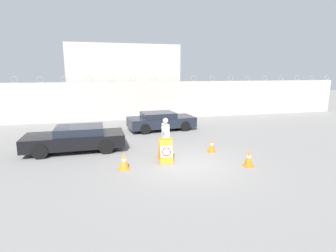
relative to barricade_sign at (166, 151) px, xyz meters
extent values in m
plane|color=gray|center=(0.76, -0.52, -0.51)|extent=(90.00, 90.00, 0.00)
cube|color=#ADA8A0|center=(0.76, 10.63, 0.99)|extent=(36.00, 0.30, 2.99)
torus|color=gray|center=(-8.46, 10.63, 2.70)|extent=(0.47, 0.03, 0.47)
torus|color=gray|center=(-6.78, 10.63, 2.70)|extent=(0.47, 0.03, 0.47)
torus|color=gray|center=(-5.11, 10.63, 2.70)|extent=(0.47, 0.03, 0.47)
torus|color=gray|center=(-3.43, 10.63, 2.70)|extent=(0.47, 0.03, 0.47)
torus|color=gray|center=(-1.76, 10.63, 2.70)|extent=(0.47, 0.03, 0.47)
torus|color=gray|center=(-0.08, 10.63, 2.70)|extent=(0.47, 0.03, 0.47)
torus|color=gray|center=(1.60, 10.63, 2.70)|extent=(0.47, 0.03, 0.47)
torus|color=gray|center=(3.27, 10.63, 2.70)|extent=(0.47, 0.03, 0.47)
torus|color=gray|center=(4.95, 10.63, 2.70)|extent=(0.47, 0.03, 0.47)
torus|color=gray|center=(6.62, 10.63, 2.70)|extent=(0.47, 0.03, 0.47)
torus|color=gray|center=(8.30, 10.63, 2.70)|extent=(0.47, 0.03, 0.47)
torus|color=gray|center=(9.98, 10.63, 2.70)|extent=(0.47, 0.03, 0.47)
torus|color=gray|center=(11.65, 10.63, 2.70)|extent=(0.47, 0.03, 0.47)
torus|color=gray|center=(13.33, 10.63, 2.70)|extent=(0.47, 0.03, 0.47)
torus|color=gray|center=(15.01, 10.63, 2.70)|extent=(0.47, 0.03, 0.47)
torus|color=gray|center=(16.68, 10.63, 2.70)|extent=(0.47, 0.03, 0.47)
torus|color=gray|center=(18.36, 10.63, 2.70)|extent=(0.47, 0.03, 0.47)
cube|color=#B2ADA3|center=(-0.57, 13.94, 2.47)|extent=(9.14, 5.24, 5.97)
cube|color=orange|center=(-0.01, -0.13, -0.02)|extent=(0.58, 0.43, 1.00)
cube|color=orange|center=(0.02, 0.22, -0.02)|extent=(0.58, 0.43, 1.00)
cube|color=orange|center=(0.00, 0.04, 0.49)|extent=(0.59, 0.10, 0.05)
cube|color=white|center=(-0.01, -0.17, 0.00)|extent=(0.48, 0.21, 0.45)
torus|color=red|center=(-0.01, -0.18, 0.00)|extent=(0.39, 0.20, 0.37)
cylinder|color=#232838|center=(0.13, 0.73, -0.08)|extent=(0.15, 0.15, 0.86)
cylinder|color=#232838|center=(0.15, 0.55, -0.08)|extent=(0.15, 0.15, 0.86)
cube|color=silver|center=(0.14, 0.64, 0.67)|extent=(0.26, 0.46, 0.66)
sphere|color=beige|center=(0.14, 0.64, 1.16)|extent=(0.23, 0.23, 0.23)
cylinder|color=silver|center=(0.12, 0.91, 0.69)|extent=(0.09, 0.09, 0.63)
cylinder|color=silver|center=(0.06, 0.36, 0.66)|extent=(0.35, 0.12, 0.61)
cube|color=orange|center=(3.14, -1.29, -0.50)|extent=(0.38, 0.38, 0.03)
cone|color=orange|center=(3.14, -1.29, -0.14)|extent=(0.33, 0.33, 0.68)
cylinder|color=white|center=(3.14, -1.29, -0.11)|extent=(0.16, 0.16, 0.10)
cube|color=orange|center=(-1.78, -0.43, -0.50)|extent=(0.43, 0.43, 0.03)
cone|color=orange|center=(-1.78, -0.43, -0.15)|extent=(0.36, 0.36, 0.66)
cylinder|color=white|center=(-1.78, -0.43, -0.12)|extent=(0.18, 0.18, 0.09)
cube|color=orange|center=(2.47, 0.90, -0.50)|extent=(0.37, 0.37, 0.03)
cone|color=orange|center=(2.47, 0.90, -0.17)|extent=(0.32, 0.32, 0.62)
cylinder|color=white|center=(2.47, 0.90, -0.14)|extent=(0.16, 0.16, 0.09)
cylinder|color=black|center=(-5.25, 1.75, -0.17)|extent=(0.69, 0.21, 0.68)
cylinder|color=black|center=(-5.28, 3.52, -0.17)|extent=(0.69, 0.21, 0.68)
cylinder|color=black|center=(-2.41, 1.81, -0.17)|extent=(0.69, 0.21, 0.68)
cylinder|color=black|center=(-2.44, 3.57, -0.17)|extent=(0.69, 0.21, 0.68)
cube|color=black|center=(-3.84, 2.66, 0.03)|extent=(4.61, 1.97, 0.60)
cube|color=black|center=(-3.62, 2.67, 0.51)|extent=(2.23, 1.73, 0.36)
cylinder|color=black|center=(2.45, 7.30, -0.19)|extent=(0.66, 0.26, 0.65)
cylinder|color=black|center=(2.62, 5.51, -0.19)|extent=(0.66, 0.26, 0.65)
cylinder|color=black|center=(-0.20, 7.05, -0.19)|extent=(0.66, 0.26, 0.65)
cylinder|color=black|center=(-0.02, 5.26, -0.19)|extent=(0.66, 0.26, 0.65)
cube|color=black|center=(1.21, 6.28, 0.03)|extent=(4.44, 2.32, 0.63)
cube|color=black|center=(1.00, 6.26, 0.50)|extent=(2.21, 1.91, 0.32)
camera|label=1|loc=(-2.47, -10.25, 3.22)|focal=28.00mm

